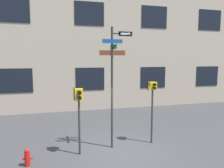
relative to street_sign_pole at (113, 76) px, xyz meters
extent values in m
plane|color=#38383A|center=(0.17, -0.47, -2.94)|extent=(60.00, 60.00, 0.00)
cube|color=tan|center=(0.17, 7.05, 3.73)|extent=(24.00, 0.60, 13.33)
cube|color=black|center=(-4.63, 6.73, -0.72)|extent=(2.01, 0.03, 1.58)
cube|color=black|center=(0.17, 6.73, -0.72)|extent=(2.01, 0.03, 1.58)
cube|color=black|center=(4.97, 6.73, -0.72)|extent=(2.01, 0.03, 1.58)
cube|color=black|center=(9.77, 6.73, -0.72)|extent=(2.01, 0.03, 1.58)
cube|color=black|center=(-4.63, 6.73, 3.73)|extent=(2.01, 0.03, 1.58)
cube|color=black|center=(0.17, 6.73, 3.73)|extent=(2.01, 0.03, 1.58)
cube|color=black|center=(4.97, 6.73, 3.73)|extent=(2.01, 0.03, 1.58)
cube|color=black|center=(9.77, 6.73, 3.73)|extent=(2.01, 0.03, 1.58)
cylinder|color=#2D2D33|center=(-0.06, 0.01, -0.50)|extent=(0.09, 0.09, 4.87)
cube|color=#2D2D33|center=(0.22, 0.01, 1.67)|extent=(0.54, 0.05, 0.05)
cube|color=#14478C|center=(-0.06, -0.05, 1.37)|extent=(0.81, 0.02, 0.15)
cube|color=#196B2D|center=(0.00, 0.01, 1.15)|extent=(0.02, 0.91, 0.17)
cube|color=brown|center=(-0.06, -0.05, 0.92)|extent=(1.04, 0.02, 0.19)
cube|color=black|center=(0.49, -0.01, 1.67)|extent=(0.56, 0.02, 0.18)
cube|color=white|center=(0.45, -0.02, 1.67)|extent=(0.32, 0.01, 0.07)
cone|color=white|center=(0.65, -0.02, 1.67)|extent=(0.10, 0.14, 0.14)
cylinder|color=#2D2D33|center=(-1.42, -0.31, -1.89)|extent=(0.08, 0.08, 2.10)
cube|color=gold|center=(-1.42, -0.31, -0.63)|extent=(0.30, 0.26, 0.43)
cube|color=black|center=(-1.42, -0.17, -0.63)|extent=(0.36, 0.02, 0.49)
cylinder|color=black|center=(-1.42, -0.50, -0.53)|extent=(0.15, 0.12, 0.15)
cylinder|color=black|center=(-1.42, -0.50, -0.72)|extent=(0.15, 0.12, 0.15)
cylinder|color=#EA4C14|center=(-1.42, -0.44, -0.53)|extent=(0.12, 0.01, 0.12)
cylinder|color=#2D2D33|center=(1.73, 0.04, -1.77)|extent=(0.08, 0.08, 2.33)
cube|color=gold|center=(1.73, 0.04, -0.45)|extent=(0.30, 0.26, 0.32)
cube|color=black|center=(1.73, 0.18, -0.45)|extent=(0.36, 0.02, 0.38)
cylinder|color=black|center=(1.73, -0.15, -0.38)|extent=(0.11, 0.12, 0.11)
cylinder|color=black|center=(1.73, -0.15, -0.52)|extent=(0.11, 0.12, 0.11)
cylinder|color=silver|center=(1.73, -0.09, -0.38)|extent=(0.09, 0.01, 0.09)
cylinder|color=red|center=(-3.25, -0.77, -2.70)|extent=(0.19, 0.19, 0.48)
sphere|color=red|center=(-3.25, -0.77, -2.41)|extent=(0.16, 0.16, 0.16)
cylinder|color=red|center=(-3.38, -0.77, -2.68)|extent=(0.08, 0.07, 0.07)
cylinder|color=red|center=(-3.11, -0.77, -2.68)|extent=(0.08, 0.07, 0.07)
camera|label=1|loc=(-2.30, -8.34, 0.69)|focal=35.00mm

